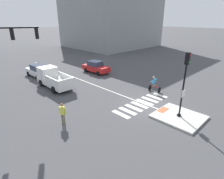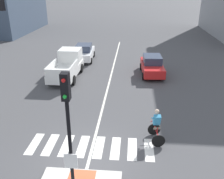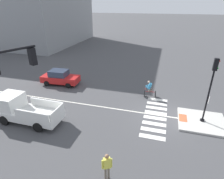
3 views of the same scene
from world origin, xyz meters
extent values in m
plane|color=#474749|center=(0.00, 0.00, 0.00)|extent=(300.00, 300.00, 0.00)
cube|color=beige|center=(0.00, -2.75, 0.07)|extent=(3.22, 3.49, 0.15)
cube|color=#DB5B38|center=(0.00, -1.36, 0.15)|extent=(1.10, 0.60, 0.01)
cylinder|color=black|center=(0.00, -2.75, 0.21)|extent=(0.32, 0.32, 0.12)
cylinder|color=black|center=(0.00, -2.75, 2.25)|extent=(0.12, 0.12, 3.96)
cube|color=white|center=(0.00, -2.83, 2.05)|extent=(0.44, 0.03, 0.56)
cube|color=black|center=(0.00, -2.75, 4.65)|extent=(0.24, 0.28, 0.84)
sphere|color=red|center=(0.00, -2.91, 4.90)|extent=(0.12, 0.12, 0.12)
sphere|color=green|center=(0.00, -2.91, 4.40)|extent=(0.12, 0.12, 0.12)
cube|color=silver|center=(-2.83, 0.77, 0.00)|extent=(0.44, 1.80, 0.01)
cube|color=silver|center=(-2.02, 0.77, 0.00)|extent=(0.44, 1.80, 0.01)
cube|color=silver|center=(-1.21, 0.77, 0.00)|extent=(0.44, 1.80, 0.01)
cube|color=silver|center=(-0.40, 0.77, 0.00)|extent=(0.44, 1.80, 0.01)
cube|color=silver|center=(0.40, 0.77, 0.00)|extent=(0.44, 1.80, 0.01)
cube|color=silver|center=(1.21, 0.77, 0.00)|extent=(0.44, 1.80, 0.01)
cube|color=silver|center=(2.02, 0.77, 0.00)|extent=(0.44, 1.80, 0.01)
cube|color=silver|center=(2.83, 0.77, 0.00)|extent=(0.44, 1.80, 0.01)
cube|color=silver|center=(0.08, 10.00, 0.00)|extent=(0.14, 28.00, 0.01)
cube|color=black|center=(-6.35, 6.47, 6.15)|extent=(0.35, 0.37, 0.80)
sphere|color=gold|center=(-6.28, 6.63, 6.15)|extent=(0.12, 0.12, 0.12)
cube|color=gray|center=(24.07, 29.21, 7.68)|extent=(20.90, 18.88, 15.35)
cylinder|color=black|center=(-2.17, 14.14, 0.30)|extent=(0.21, 0.61, 0.60)
cube|color=red|center=(3.58, 11.50, 0.65)|extent=(1.92, 4.19, 0.70)
cube|color=#2D384C|center=(3.57, 11.65, 1.32)|extent=(1.58, 1.98, 0.64)
cylinder|color=black|center=(4.48, 10.28, 0.30)|extent=(0.21, 0.61, 0.60)
cylinder|color=black|center=(2.82, 10.18, 0.30)|extent=(0.21, 0.61, 0.60)
cylinder|color=black|center=(4.34, 12.81, 0.30)|extent=(0.21, 0.61, 0.60)
cylinder|color=black|center=(2.68, 12.72, 0.30)|extent=(0.21, 0.61, 0.60)
cube|color=white|center=(-3.56, 10.02, 0.68)|extent=(1.94, 5.11, 0.60)
cube|color=white|center=(-3.55, 11.62, 1.53)|extent=(1.81, 1.71, 1.10)
cube|color=#2D384C|center=(-3.54, 12.45, 1.61)|extent=(1.62, 0.09, 0.60)
cube|color=white|center=(-4.46, 9.01, 1.28)|extent=(0.14, 2.81, 0.60)
cube|color=white|center=(-2.68, 8.99, 1.28)|extent=(0.14, 2.81, 0.60)
cube|color=white|center=(-3.58, 7.52, 1.28)|extent=(1.80, 0.11, 0.60)
cylinder|color=black|center=(-4.46, 11.61, 0.38)|extent=(0.25, 0.76, 0.76)
cylinder|color=black|center=(-2.63, 11.59, 0.38)|extent=(0.25, 0.76, 0.76)
cylinder|color=black|center=(-4.48, 8.62, 0.38)|extent=(0.25, 0.76, 0.76)
cylinder|color=black|center=(-2.66, 8.61, 0.38)|extent=(0.25, 0.76, 0.76)
cylinder|color=black|center=(3.13, 2.08, 0.33)|extent=(0.66, 0.13, 0.66)
cylinder|color=black|center=(3.27, 1.04, 0.33)|extent=(0.66, 0.13, 0.66)
cylinder|color=#B21E1E|center=(3.20, 1.56, 0.55)|extent=(0.17, 0.89, 0.05)
cylinder|color=#B21E1E|center=(3.23, 1.38, 0.73)|extent=(0.04, 0.04, 0.30)
cylinder|color=#B21E1E|center=(3.14, 2.03, 0.85)|extent=(0.44, 0.09, 0.04)
cylinder|color=#6B6051|center=(3.12, 1.53, 0.73)|extent=(0.17, 0.41, 0.33)
cylinder|color=#6B6051|center=(3.28, 1.55, 0.73)|extent=(0.17, 0.41, 0.33)
cube|color=#338CBF|center=(3.19, 1.64, 1.16)|extent=(0.39, 0.42, 0.60)
sphere|color=beige|center=(3.18, 1.76, 1.57)|extent=(0.22, 0.22, 0.22)
cylinder|color=#338CBF|center=(3.01, 1.80, 1.16)|extent=(0.14, 0.46, 0.31)
cylinder|color=#338CBF|center=(3.33, 1.84, 1.16)|extent=(0.14, 0.46, 0.31)
cylinder|color=#6B6051|center=(-6.93, 2.81, 0.41)|extent=(0.12, 0.12, 0.82)
cylinder|color=#6B6051|center=(-6.86, 2.67, 0.41)|extent=(0.12, 0.12, 0.82)
cube|color=#DBD64C|center=(-6.89, 2.74, 1.12)|extent=(0.37, 0.42, 0.60)
cylinder|color=#DBD64C|center=(-7.01, 2.94, 1.07)|extent=(0.09, 0.09, 0.56)
cylinder|color=#DBD64C|center=(-6.78, 2.54, 1.07)|extent=(0.09, 0.09, 0.56)
sphere|color=#936B4C|center=(-6.89, 2.74, 1.56)|extent=(0.22, 0.22, 0.22)
camera|label=1|loc=(-12.50, -7.95, 7.25)|focal=29.27mm
camera|label=2|loc=(1.90, -9.24, 7.42)|focal=40.17mm
camera|label=3|loc=(-13.47, 0.56, 8.44)|focal=30.02mm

